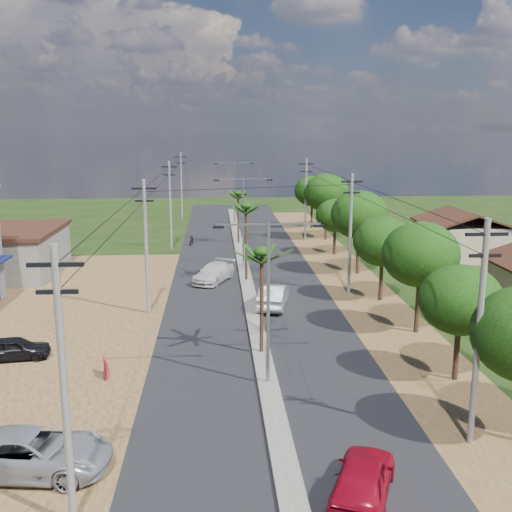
{
  "coord_description": "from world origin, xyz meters",
  "views": [
    {
      "loc": [
        -2.42,
        -26.96,
        12.22
      ],
      "look_at": [
        0.51,
        15.92,
        3.0
      ],
      "focal_mm": 42.0,
      "sensor_mm": 36.0,
      "label": 1
    }
  ],
  "objects_px": {
    "car_red_near": "(363,480)",
    "roadside_sign": "(106,368)",
    "car_parked_silver": "(32,453)",
    "car_silver_mid": "(273,296)",
    "car_parked_dark": "(15,349)",
    "car_white_far": "(214,273)",
    "moto_rider_east": "(377,489)"
  },
  "relations": [
    {
      "from": "car_red_near",
      "to": "roadside_sign",
      "type": "xyz_separation_m",
      "value": [
        -10.33,
        10.91,
        -0.31
      ]
    },
    {
      "from": "car_silver_mid",
      "to": "moto_rider_east",
      "type": "distance_m",
      "value": 22.22
    },
    {
      "from": "car_red_near",
      "to": "car_parked_dark",
      "type": "distance_m",
      "value": 20.66
    },
    {
      "from": "car_white_far",
      "to": "moto_rider_east",
      "type": "distance_m",
      "value": 30.01
    },
    {
      "from": "moto_rider_east",
      "to": "car_red_near",
      "type": "bearing_deg",
      "value": 8.65
    },
    {
      "from": "car_parked_dark",
      "to": "moto_rider_east",
      "type": "relative_size",
      "value": 2.3
    },
    {
      "from": "roadside_sign",
      "to": "car_silver_mid",
      "type": "bearing_deg",
      "value": 32.54
    },
    {
      "from": "car_red_near",
      "to": "roadside_sign",
      "type": "bearing_deg",
      "value": -24.06
    },
    {
      "from": "moto_rider_east",
      "to": "roadside_sign",
      "type": "height_order",
      "value": "roadside_sign"
    },
    {
      "from": "car_red_near",
      "to": "car_silver_mid",
      "type": "xyz_separation_m",
      "value": [
        -0.83,
        22.21,
        0.04
      ]
    },
    {
      "from": "car_white_far",
      "to": "car_parked_dark",
      "type": "distance_m",
      "value": 19.19
    },
    {
      "from": "car_white_far",
      "to": "moto_rider_east",
      "type": "xyz_separation_m",
      "value": [
        5.47,
        -29.51,
        -0.31
      ]
    },
    {
      "from": "car_red_near",
      "to": "roadside_sign",
      "type": "relative_size",
      "value": 4.14
    },
    {
      "from": "car_parked_silver",
      "to": "car_silver_mid",
      "type": "bearing_deg",
      "value": -21.78
    },
    {
      "from": "car_silver_mid",
      "to": "car_parked_dark",
      "type": "bearing_deg",
      "value": 42.72
    },
    {
      "from": "car_silver_mid",
      "to": "moto_rider_east",
      "type": "relative_size",
      "value": 3.13
    },
    {
      "from": "car_parked_silver",
      "to": "moto_rider_east",
      "type": "xyz_separation_m",
      "value": [
        11.95,
        -2.41,
        -0.37
      ]
    },
    {
      "from": "car_white_far",
      "to": "roadside_sign",
      "type": "height_order",
      "value": "car_white_far"
    },
    {
      "from": "car_silver_mid",
      "to": "car_white_far",
      "type": "relative_size",
      "value": 0.98
    },
    {
      "from": "car_parked_dark",
      "to": "roadside_sign",
      "type": "bearing_deg",
      "value": -125.21
    },
    {
      "from": "car_silver_mid",
      "to": "car_white_far",
      "type": "xyz_separation_m",
      "value": [
        -4.12,
        7.33,
        -0.09
      ]
    },
    {
      "from": "car_parked_silver",
      "to": "roadside_sign",
      "type": "height_order",
      "value": "car_parked_silver"
    },
    {
      "from": "car_parked_silver",
      "to": "roadside_sign",
      "type": "relative_size",
      "value": 5.18
    },
    {
      "from": "car_red_near",
      "to": "moto_rider_east",
      "type": "xyz_separation_m",
      "value": [
        0.51,
        0.03,
        -0.36
      ]
    },
    {
      "from": "car_red_near",
      "to": "car_white_far",
      "type": "height_order",
      "value": "car_red_near"
    },
    {
      "from": "car_parked_silver",
      "to": "car_parked_dark",
      "type": "distance_m",
      "value": 11.87
    },
    {
      "from": "car_parked_dark",
      "to": "moto_rider_east",
      "type": "xyz_separation_m",
      "value": [
        16.1,
        -13.53,
        -0.2
      ]
    },
    {
      "from": "car_silver_mid",
      "to": "car_parked_dark",
      "type": "relative_size",
      "value": 1.36
    },
    {
      "from": "car_red_near",
      "to": "car_white_far",
      "type": "bearing_deg",
      "value": -57.99
    },
    {
      "from": "car_red_near",
      "to": "car_parked_silver",
      "type": "relative_size",
      "value": 0.8
    },
    {
      "from": "car_red_near",
      "to": "car_parked_dark",
      "type": "height_order",
      "value": "car_red_near"
    },
    {
      "from": "car_parked_silver",
      "to": "car_parked_dark",
      "type": "height_order",
      "value": "car_parked_silver"
    }
  ]
}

